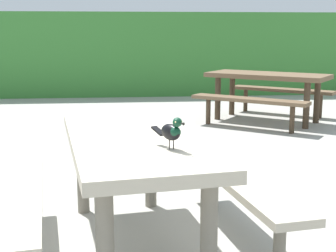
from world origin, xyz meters
The scene contains 5 objects.
ground_plane centered at (0.00, 0.00, 0.00)m, with size 60.00×60.00×0.00m, color #A3A099.
hedge_wall centered at (0.00, 8.13, 0.88)m, with size 28.00×1.97×1.76m, color #387A33.
picnic_table_foreground centered at (0.19, -0.11, 0.56)m, with size 1.92×1.94×0.74m.
bird_grackle centered at (0.40, -0.51, 0.84)m, with size 0.17×0.26×0.18m.
picnic_table_mid_left centered at (2.36, 4.17, 0.56)m, with size 2.38×2.38×0.74m.
Camera 1 is at (0.12, -3.07, 1.38)m, focal length 51.96 mm.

